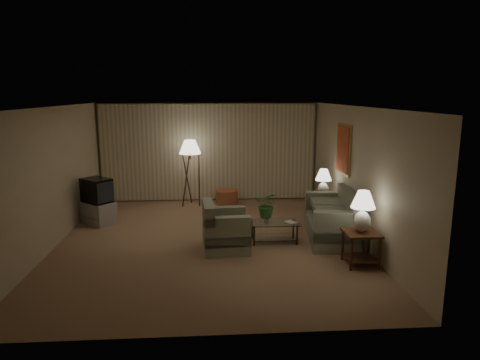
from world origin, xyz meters
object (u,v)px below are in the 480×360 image
at_px(side_table_near, 361,242).
at_px(side_table_far, 322,205).
at_px(sofa, 331,220).
at_px(vase, 267,218).
at_px(table_lamp_near, 363,208).
at_px(armchair, 226,231).
at_px(crt_tv, 97,190).
at_px(coffee_table, 274,229).
at_px(tv_cabinet, 98,213).
at_px(ottoman, 227,197).
at_px(table_lamp_far, 323,180).
at_px(floor_lamp, 191,172).

relative_size(side_table_near, side_table_far, 1.00).
relative_size(sofa, vase, 12.10).
bearing_deg(table_lamp_near, armchair, 158.99).
bearing_deg(sofa, side_table_far, -179.48).
xyz_separation_m(armchair, side_table_far, (2.32, 1.71, 0.02)).
distance_m(side_table_near, crt_tv, 5.92).
relative_size(side_table_far, crt_tv, 0.76).
bearing_deg(crt_tv, coffee_table, 19.18).
bearing_deg(table_lamp_near, sofa, 96.34).
xyz_separation_m(table_lamp_near, tv_cabinet, (-5.20, 2.80, -0.78)).
height_order(armchair, crt_tv, crt_tv).
bearing_deg(side_table_far, table_lamp_near, -90.00).
relative_size(side_table_near, tv_cabinet, 0.66).
distance_m(table_lamp_near, coffee_table, 1.98).
relative_size(side_table_far, table_lamp_near, 0.82).
distance_m(sofa, ottoman, 3.58).
bearing_deg(crt_tv, table_lamp_near, 12.72).
height_order(armchair, table_lamp_far, table_lamp_far).
bearing_deg(side_table_far, side_table_near, -90.00).
bearing_deg(floor_lamp, tv_cabinet, -144.66).
relative_size(sofa, table_lamp_near, 2.77).
height_order(side_table_near, tv_cabinet, side_table_near).
height_order(armchair, tv_cabinet, armchair).
height_order(table_lamp_far, tv_cabinet, table_lamp_far).
distance_m(tv_cabinet, floor_lamp, 2.63).
bearing_deg(sofa, table_lamp_near, 13.71).
xyz_separation_m(coffee_table, ottoman, (-0.84, 3.05, -0.08)).
bearing_deg(coffee_table, table_lamp_near, -43.18).
height_order(armchair, side_table_far, armchair).
bearing_deg(vase, side_table_far, 42.33).
height_order(sofa, tv_cabinet, sofa).
bearing_deg(sofa, tv_cabinet, -98.67).
distance_m(side_table_near, tv_cabinet, 5.91).
relative_size(side_table_far, vase, 3.60).
bearing_deg(ottoman, side_table_near, -63.24).
height_order(crt_tv, floor_lamp, floor_lamp).
relative_size(armchair, table_lamp_near, 1.38).
xyz_separation_m(table_lamp_near, coffee_table, (-1.33, 1.25, -0.76)).
xyz_separation_m(side_table_far, coffee_table, (-1.33, -1.35, -0.12)).
bearing_deg(table_lamp_far, side_table_near, -90.00).
height_order(sofa, vase, sofa).
xyz_separation_m(sofa, side_table_near, (0.15, -1.35, 0.02)).
bearing_deg(side_table_far, crt_tv, 177.78).
bearing_deg(coffee_table, floor_lamp, 120.75).
xyz_separation_m(table_lamp_near, table_lamp_far, (0.00, 2.60, -0.05)).
height_order(table_lamp_far, coffee_table, table_lamp_far).
xyz_separation_m(tv_cabinet, ottoman, (3.03, 1.50, -0.05)).
height_order(sofa, table_lamp_near, table_lamp_near).
bearing_deg(table_lamp_far, armchair, -143.65).
distance_m(armchair, side_table_far, 2.88).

